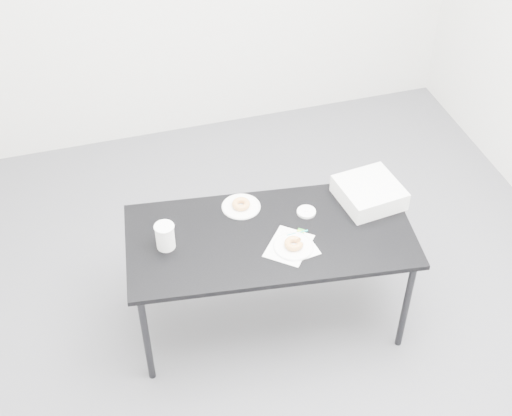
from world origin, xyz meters
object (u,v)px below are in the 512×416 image
object	(u,v)px
donut_near	(294,243)
donut_far	(241,204)
bakery_box	(369,193)
plate_near	(294,246)
table	(270,241)
plate_far	(241,207)
pen	(297,233)
scorecard	(289,246)
coffee_cup	(165,236)

from	to	relation	value
donut_near	donut_far	size ratio (longest dim) A/B	1.00
bakery_box	plate_near	bearing A→B (deg)	-162.52
table	plate_far	size ratio (longest dim) A/B	7.48
pen	plate_near	xyz separation A→B (m)	(-0.05, -0.09, -0.00)
donut_near	table	bearing A→B (deg)	125.70
plate_near	plate_far	distance (m)	0.40
plate_near	plate_far	size ratio (longest dim) A/B	1.00
donut_far	bakery_box	world-z (taller)	bakery_box
table	plate_near	distance (m)	0.16
bakery_box	plate_far	bearing A→B (deg)	161.63
scorecard	donut_near	xyz separation A→B (m)	(0.02, -0.01, 0.02)
table	scorecard	distance (m)	0.14
plate_far	bakery_box	world-z (taller)	bakery_box
plate_near	coffee_cup	xyz separation A→B (m)	(-0.62, 0.18, 0.07)
plate_near	table	bearing A→B (deg)	125.70
plate_near	donut_near	distance (m)	0.02
table	coffee_cup	world-z (taller)	coffee_cup
plate_far	donut_far	size ratio (longest dim) A/B	2.13
pen	bakery_box	xyz separation A→B (m)	(0.45, 0.14, 0.05)
donut_far	donut_near	bearing A→B (deg)	-64.55
donut_near	bakery_box	size ratio (longest dim) A/B	0.31
table	scorecard	world-z (taller)	scorecard
coffee_cup	plate_far	bearing A→B (deg)	22.22
scorecard	plate_near	bearing A→B (deg)	6.39
table	donut_near	size ratio (longest dim) A/B	15.98
pen	plate_near	size ratio (longest dim) A/B	0.55
pen	scorecard	bearing A→B (deg)	-137.47
donut_far	bakery_box	size ratio (longest dim) A/B	0.31
table	pen	bearing A→B (deg)	-7.36
pen	table	bearing A→B (deg)	162.04
pen	plate_near	world-z (taller)	pen
bakery_box	donut_near	bearing A→B (deg)	-162.52
coffee_cup	bakery_box	world-z (taller)	coffee_cup
table	coffee_cup	size ratio (longest dim) A/B	10.89
plate_far	scorecard	bearing A→B (deg)	-66.45
plate_near	bakery_box	xyz separation A→B (m)	(0.50, 0.23, 0.05)
pen	plate_near	distance (m)	0.10
plate_near	donut_far	world-z (taller)	donut_far
plate_near	plate_far	bearing A→B (deg)	115.45
donut_near	coffee_cup	distance (m)	0.64
plate_near	donut_near	xyz separation A→B (m)	(0.00, 0.00, 0.02)
table	coffee_cup	distance (m)	0.55
plate_far	coffee_cup	world-z (taller)	coffee_cup
donut_far	bakery_box	xyz separation A→B (m)	(0.68, -0.14, 0.03)
table	scorecard	bearing A→B (deg)	-51.12
scorecard	plate_near	size ratio (longest dim) A/B	1.19
pen	coffee_cup	distance (m)	0.67
donut_near	donut_far	bearing A→B (deg)	115.45
scorecard	donut_near	bearing A→B (deg)	6.39
plate_near	donut_near	bearing A→B (deg)	0.00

